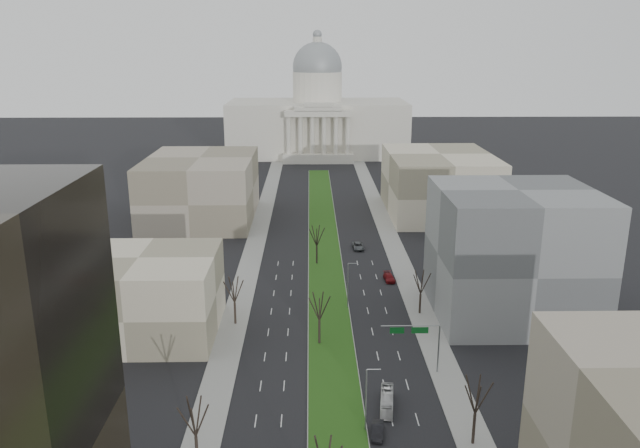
{
  "coord_description": "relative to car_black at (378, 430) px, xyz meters",
  "views": [
    {
      "loc": [
        -3.45,
        -16.36,
        49.29
      ],
      "look_at": [
        -1.41,
        109.5,
        12.71
      ],
      "focal_mm": 35.0,
      "sensor_mm": 36.0,
      "label": 1
    }
  ],
  "objects": [
    {
      "name": "ground",
      "position": [
        -5.2,
        65.97,
        -0.72
      ],
      "size": [
        600.0,
        600.0,
        0.0
      ],
      "primitive_type": "plane",
      "color": "black",
      "rests_on": "ground"
    },
    {
      "name": "median",
      "position": [
        -5.2,
        64.96,
        -0.62
      ],
      "size": [
        8.0,
        222.03,
        0.2
      ],
      "color": "#999993",
      "rests_on": "ground"
    },
    {
      "name": "sidewalk_left",
      "position": [
        -22.7,
        40.97,
        -0.65
      ],
      "size": [
        5.0,
        330.0,
        0.15
      ],
      "primitive_type": "cube",
      "color": "gray",
      "rests_on": "ground"
    },
    {
      "name": "sidewalk_right",
      "position": [
        12.3,
        40.97,
        -0.65
      ],
      "size": [
        5.0,
        330.0,
        0.15
      ],
      "primitive_type": "cube",
      "color": "gray",
      "rests_on": "ground"
    },
    {
      "name": "capitol",
      "position": [
        -5.2,
        215.56,
        15.58
      ],
      "size": [
        80.0,
        46.0,
        55.0
      ],
      "color": "beige",
      "rests_on": "ground"
    },
    {
      "name": "building_beige_left",
      "position": [
        -38.2,
        30.97,
        6.28
      ],
      "size": [
        26.0,
        22.0,
        14.0
      ],
      "primitive_type": "cube",
      "color": "gray",
      "rests_on": "ground"
    },
    {
      "name": "building_grey_right",
      "position": [
        28.8,
        37.97,
        11.28
      ],
      "size": [
        28.0,
        26.0,
        24.0
      ],
      "primitive_type": "cube",
      "color": "#5D6062",
      "rests_on": "ground"
    },
    {
      "name": "building_far_left",
      "position": [
        -40.2,
        105.97,
        8.28
      ],
      "size": [
        30.0,
        40.0,
        18.0
      ],
      "primitive_type": "cube",
      "color": "gray",
      "rests_on": "ground"
    },
    {
      "name": "building_far_right",
      "position": [
        29.8,
        110.97,
        8.28
      ],
      "size": [
        30.0,
        40.0,
        18.0
      ],
      "primitive_type": "cube",
      "color": "gray",
      "rests_on": "ground"
    },
    {
      "name": "tree_left_mid",
      "position": [
        -22.4,
        -6.03,
        6.28
      ],
      "size": [
        5.4,
        5.4,
        9.72
      ],
      "color": "black",
      "rests_on": "ground"
    },
    {
      "name": "tree_left_far",
      "position": [
        -22.4,
        33.97,
        6.12
      ],
      "size": [
        5.28,
        5.28,
        9.5
      ],
      "color": "black",
      "rests_on": "ground"
    },
    {
      "name": "tree_right_mid",
      "position": [
        12.0,
        -2.03,
        6.43
      ],
      "size": [
        5.52,
        5.52,
        9.94
      ],
      "color": "black",
      "rests_on": "ground"
    },
    {
      "name": "tree_right_far",
      "position": [
        12.0,
        37.97,
        5.81
      ],
      "size": [
        5.04,
        5.04,
        9.07
      ],
      "color": "black",
      "rests_on": "ground"
    },
    {
      "name": "tree_median_b",
      "position": [
        -7.2,
        25.97,
        6.28
      ],
      "size": [
        5.4,
        5.4,
        9.72
      ],
      "color": "black",
      "rests_on": "ground"
    },
    {
      "name": "tree_median_c",
      "position": [
        -7.2,
        65.97,
        6.28
      ],
      "size": [
        5.4,
        5.4,
        9.72
      ],
      "color": "black",
      "rests_on": "ground"
    },
    {
      "name": "streetlamp_median_b",
      "position": [
        -1.44,
        0.97,
        4.09
      ],
      "size": [
        1.9,
        0.2,
        9.16
      ],
      "color": "gray",
      "rests_on": "ground"
    },
    {
      "name": "streetlamp_median_c",
      "position": [
        -1.44,
        40.97,
        4.09
      ],
      "size": [
        1.9,
        0.2,
        9.16
      ],
      "color": "gray",
      "rests_on": "ground"
    },
    {
      "name": "mast_arm_signs",
      "position": [
        8.29,
        16.0,
        5.39
      ],
      "size": [
        9.12,
        0.24,
        8.09
      ],
      "color": "gray",
      "rests_on": "ground"
    },
    {
      "name": "car_black",
      "position": [
        0.0,
        0.0,
        0.0
      ],
      "size": [
        2.08,
        4.54,
        1.44
      ],
      "primitive_type": "imported",
      "rotation": [
        0.0,
        0.0,
        -0.13
      ],
      "color": "black",
      "rests_on": "ground"
    },
    {
      "name": "car_red",
      "position": [
        8.3,
        55.14,
        -0.0
      ],
      "size": [
        2.38,
        5.09,
        1.44
      ],
      "primitive_type": "imported",
      "rotation": [
        0.0,
        0.0,
        0.08
      ],
      "color": "maroon",
      "rests_on": "ground"
    },
    {
      "name": "car_grey_far",
      "position": [
        3.2,
        76.77,
        0.05
      ],
      "size": [
        2.93,
        5.71,
        1.54
      ],
      "primitive_type": "imported",
      "rotation": [
        0.0,
        0.0,
        0.07
      ],
      "color": "#4E5356",
      "rests_on": "ground"
    },
    {
      "name": "box_van",
      "position": [
        1.99,
        6.47,
        0.31
      ],
      "size": [
        2.73,
        7.58,
        2.07
      ],
      "primitive_type": "imported",
      "rotation": [
        0.0,
        0.0,
        -0.14
      ],
      "color": "silver",
      "rests_on": "ground"
    }
  ]
}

